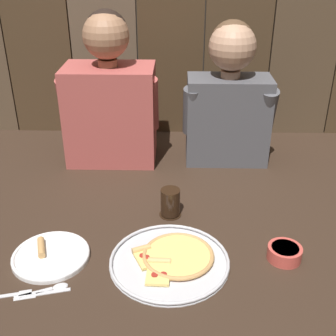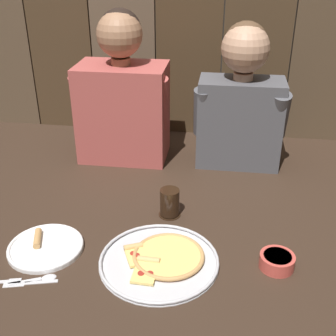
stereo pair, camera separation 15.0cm
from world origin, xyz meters
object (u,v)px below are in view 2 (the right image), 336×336
at_px(diner_left, 122,95).
at_px(dinner_plate, 45,247).
at_px(pizza_tray, 161,259).
at_px(dipping_bowl, 277,261).
at_px(drinking_glass, 170,203).
at_px(diner_right, 241,99).

bearing_deg(diner_left, dinner_plate, -98.34).
bearing_deg(pizza_tray, dipping_bowl, 3.81).
height_order(drinking_glass, diner_left, diner_left).
relative_size(pizza_tray, diner_right, 0.61).
relative_size(dinner_plate, drinking_glass, 2.33).
relative_size(pizza_tray, dipping_bowl, 3.49).
xyz_separation_m(dipping_bowl, diner_left, (-0.62, 0.69, 0.26)).
distance_m(dinner_plate, diner_right, 0.97).
distance_m(pizza_tray, drinking_glass, 0.26).
height_order(dipping_bowl, diner_left, diner_left).
xyz_separation_m(diner_left, diner_right, (0.50, 0.00, 0.01)).
height_order(diner_left, diner_right, diner_left).
relative_size(drinking_glass, diner_right, 0.17).
relative_size(dinner_plate, dipping_bowl, 2.27).
height_order(dipping_bowl, diner_right, diner_right).
distance_m(pizza_tray, diner_right, 0.80).
height_order(drinking_glass, diner_right, diner_right).
xyz_separation_m(pizza_tray, dinner_plate, (-0.38, 0.01, -0.00)).
bearing_deg(diner_left, dipping_bowl, -47.86).
bearing_deg(dipping_bowl, diner_left, 132.14).
distance_m(dinner_plate, dipping_bowl, 0.73).
relative_size(dipping_bowl, diner_right, 0.18).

